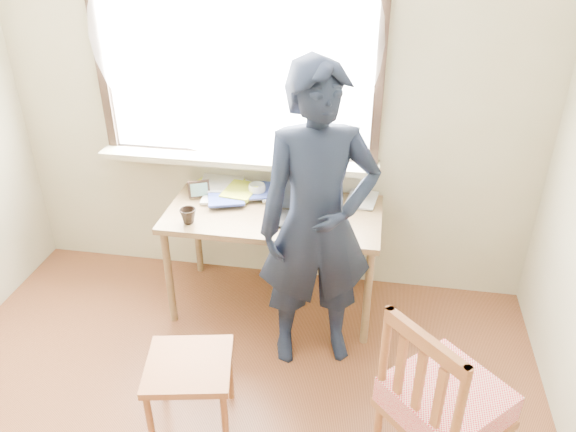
% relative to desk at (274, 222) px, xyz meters
% --- Properties ---
extents(room_shell, '(3.52, 4.02, 2.61)m').
position_rel_desk_xyz_m(room_shell, '(-0.12, -1.43, 0.99)').
color(room_shell, '#C0BB9A').
rests_on(room_shell, ground).
extents(desk, '(1.34, 0.67, 0.72)m').
position_rel_desk_xyz_m(desk, '(0.00, 0.00, 0.00)').
color(desk, brown).
rests_on(desk, ground).
extents(laptop, '(0.35, 0.28, 0.23)m').
position_rel_desk_xyz_m(laptop, '(0.15, -0.03, 0.13)').
color(laptop, black).
rests_on(laptop, desk).
extents(mug_white, '(0.16, 0.16, 0.09)m').
position_rel_desk_xyz_m(mug_white, '(-0.15, 0.19, 0.12)').
color(mug_white, white).
rests_on(mug_white, desk).
extents(mug_dark, '(0.14, 0.14, 0.09)m').
position_rel_desk_xyz_m(mug_dark, '(-0.48, -0.22, 0.12)').
color(mug_dark, black).
rests_on(mug_dark, desk).
extents(mouse, '(0.09, 0.06, 0.04)m').
position_rel_desk_xyz_m(mouse, '(0.42, -0.10, 0.09)').
color(mouse, black).
rests_on(mouse, desk).
extents(desk_clutter, '(0.92, 0.55, 0.05)m').
position_rel_desk_xyz_m(desk_clutter, '(-0.36, 0.16, 0.10)').
color(desk_clutter, '#2C3C92').
rests_on(desk_clutter, desk).
extents(book_a, '(0.27, 0.30, 0.02)m').
position_rel_desk_xyz_m(book_a, '(-0.46, 0.23, 0.09)').
color(book_a, white).
rests_on(book_a, desk).
extents(book_b, '(0.22, 0.27, 0.02)m').
position_rel_desk_xyz_m(book_b, '(0.44, 0.25, 0.08)').
color(book_b, white).
rests_on(book_b, desk).
extents(picture_frame, '(0.13, 0.07, 0.11)m').
position_rel_desk_xyz_m(picture_frame, '(-0.51, 0.10, 0.13)').
color(picture_frame, black).
rests_on(picture_frame, desk).
extents(work_chair, '(0.49, 0.48, 0.43)m').
position_rel_desk_xyz_m(work_chair, '(-0.22, -1.07, -0.28)').
color(work_chair, '#9D5C33').
rests_on(work_chair, ground).
extents(side_chair, '(0.64, 0.64, 1.00)m').
position_rel_desk_xyz_m(side_chair, '(0.98, -1.20, -0.12)').
color(side_chair, '#9D5C33').
rests_on(side_chair, ground).
extents(person, '(0.75, 0.60, 1.79)m').
position_rel_desk_xyz_m(person, '(0.32, -0.40, 0.25)').
color(person, black).
rests_on(person, ground).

